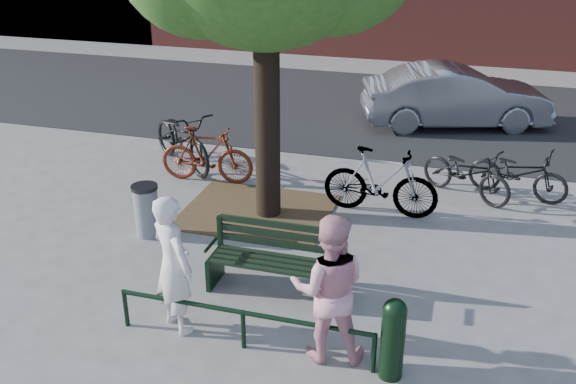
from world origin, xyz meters
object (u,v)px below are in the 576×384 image
(park_bench, at_px, (276,258))
(person_left, at_px, (173,264))
(litter_bin, at_px, (147,210))
(bollard, at_px, (393,336))
(person_right, at_px, (329,289))
(bicycle_c, at_px, (467,172))
(parked_car, at_px, (456,97))

(park_bench, xyz_separation_m, person_left, (-0.90, -1.13, 0.39))
(person_left, distance_m, litter_bin, 2.54)
(park_bench, relative_size, bollard, 1.79)
(person_right, xyz_separation_m, litter_bin, (-3.30, 2.03, -0.46))
(person_left, bearing_deg, person_right, -146.85)
(litter_bin, bearing_deg, bicycle_c, 31.49)
(person_right, xyz_separation_m, bicycle_c, (1.32, 4.87, -0.42))
(park_bench, bearing_deg, bollard, -37.23)
(bollard, xyz_separation_m, parked_car, (0.17, 8.96, 0.16))
(person_right, xyz_separation_m, parked_car, (0.91, 8.81, -0.20))
(park_bench, distance_m, bicycle_c, 4.37)
(park_bench, xyz_separation_m, parked_car, (1.86, 7.68, 0.20))
(bicycle_c, bearing_deg, person_left, 178.11)
(person_right, relative_size, bicycle_c, 1.02)
(person_left, xyz_separation_m, litter_bin, (-1.45, 2.03, -0.45))
(person_left, xyz_separation_m, bicycle_c, (3.17, 4.87, -0.42))
(park_bench, bearing_deg, bicycle_c, 58.75)
(person_right, distance_m, parked_car, 8.86)
(park_bench, height_order, bollard, park_bench)
(person_left, distance_m, parked_car, 9.23)
(bollard, height_order, bicycle_c, bollard)
(person_left, distance_m, bicycle_c, 5.82)
(person_right, bearing_deg, person_left, -12.26)
(park_bench, bearing_deg, person_right, -49.92)
(litter_bin, xyz_separation_m, bicycle_c, (4.62, 2.83, 0.03))
(person_left, relative_size, parked_car, 0.42)
(person_left, height_order, parked_car, person_left)
(parked_car, bearing_deg, person_left, 145.08)
(park_bench, xyz_separation_m, bicycle_c, (2.27, 3.74, -0.02))
(park_bench, bearing_deg, litter_bin, 158.97)
(bicycle_c, bearing_deg, bollard, -155.41)
(bicycle_c, xyz_separation_m, parked_car, (-0.41, 3.94, 0.23))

